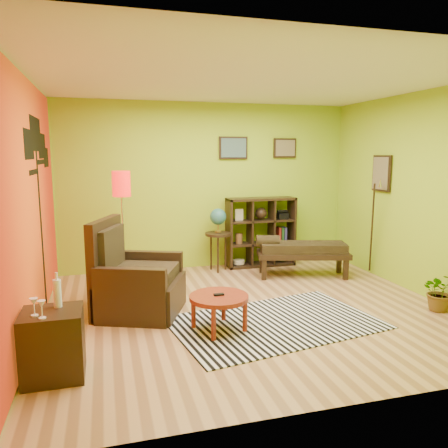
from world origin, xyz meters
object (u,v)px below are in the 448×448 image
object	(u,v)px
globe_table	(218,224)
bench	(300,250)
floor_lamp	(122,195)
potted_plant	(440,296)
armchair	(135,285)
coffee_table	(219,300)
side_cabinet	(53,344)
cube_shelf	(262,232)

from	to	relation	value
globe_table	bench	world-z (taller)	globe_table
floor_lamp	potted_plant	bearing A→B (deg)	-26.04
armchair	floor_lamp	distance (m)	1.36
coffee_table	potted_plant	bearing A→B (deg)	-2.81
side_cabinet	armchair	bearing A→B (deg)	60.73
coffee_table	bench	distance (m)	2.53
floor_lamp	globe_table	distance (m)	1.83
coffee_table	globe_table	size ratio (longest dim) A/B	0.62
cube_shelf	potted_plant	size ratio (longest dim) A/B	2.42
coffee_table	armchair	bearing A→B (deg)	136.31
coffee_table	side_cabinet	world-z (taller)	side_cabinet
potted_plant	coffee_table	bearing A→B (deg)	177.19
cube_shelf	potted_plant	distance (m)	3.08
armchair	globe_table	world-z (taller)	armchair
armchair	potted_plant	world-z (taller)	armchair
floor_lamp	cube_shelf	xyz separation A→B (m)	(2.39, 0.87, -0.79)
armchair	side_cabinet	xyz separation A→B (m)	(-0.80, -1.43, -0.05)
coffee_table	side_cabinet	xyz separation A→B (m)	(-1.66, -0.61, -0.04)
side_cabinet	globe_table	xyz separation A→B (m)	(2.29, 3.05, 0.49)
potted_plant	side_cabinet	bearing A→B (deg)	-174.02
coffee_table	globe_table	distance (m)	2.56
bench	armchair	bearing A→B (deg)	-160.60
side_cabinet	potted_plant	distance (m)	4.53
armchair	bench	xyz separation A→B (m)	(2.67, 0.94, 0.07)
floor_lamp	potted_plant	distance (m)	4.37
cube_shelf	coffee_table	bearing A→B (deg)	-119.39
floor_lamp	bench	world-z (taller)	floor_lamp
side_cabinet	cube_shelf	xyz separation A→B (m)	(3.11, 3.19, 0.29)
armchair	potted_plant	bearing A→B (deg)	-14.57
floor_lamp	globe_table	xyz separation A→B (m)	(1.57, 0.73, -0.59)
side_cabinet	coffee_table	bearing A→B (deg)	20.15
cube_shelf	floor_lamp	bearing A→B (deg)	-160.02
globe_table	potted_plant	xyz separation A→B (m)	(2.21, -2.58, -0.61)
coffee_table	floor_lamp	bearing A→B (deg)	118.86
floor_lamp	globe_table	bearing A→B (deg)	25.01
floor_lamp	bench	xyz separation A→B (m)	(2.76, 0.06, -0.96)
coffee_table	floor_lamp	size ratio (longest dim) A/B	0.38
cube_shelf	bench	world-z (taller)	cube_shelf
side_cabinet	bench	bearing A→B (deg)	34.32
globe_table	side_cabinet	bearing A→B (deg)	-126.94
coffee_table	cube_shelf	distance (m)	2.97
bench	side_cabinet	bearing A→B (deg)	-145.68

